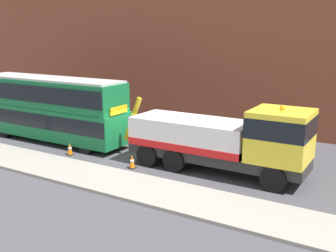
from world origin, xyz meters
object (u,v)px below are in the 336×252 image
at_px(recovery_tow_truck, 224,139).
at_px(traffic_cone_near_bus, 70,149).
at_px(double_decker_bus, 50,106).
at_px(traffic_cone_midway, 132,162).

xyz_separation_m(recovery_tow_truck, traffic_cone_near_bus, (-8.68, -1.70, -1.42)).
xyz_separation_m(recovery_tow_truck, double_decker_bus, (-11.94, 0.00, 0.47)).
bearing_deg(traffic_cone_near_bus, recovery_tow_truck, 11.10).
relative_size(recovery_tow_truck, traffic_cone_midway, 14.09).
distance_m(recovery_tow_truck, traffic_cone_near_bus, 8.96).
relative_size(double_decker_bus, traffic_cone_near_bus, 15.35).
bearing_deg(recovery_tow_truck, traffic_cone_near_bus, -168.77).
bearing_deg(traffic_cone_midway, traffic_cone_near_bus, 179.30).
height_order(double_decker_bus, traffic_cone_near_bus, double_decker_bus).
bearing_deg(double_decker_bus, recovery_tow_truck, 0.13).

